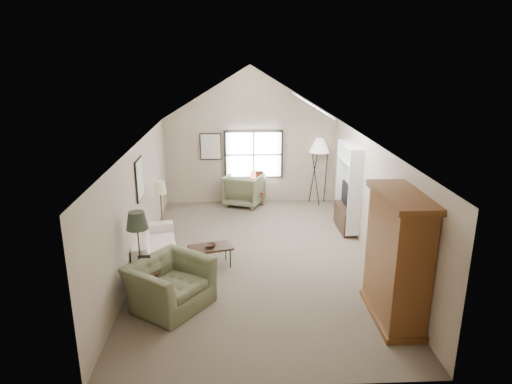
{
  "coord_description": "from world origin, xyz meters",
  "views": [
    {
      "loc": [
        -0.45,
        -9.09,
        4.32
      ],
      "look_at": [
        0.0,
        0.4,
        1.4
      ],
      "focal_mm": 32.0,
      "sensor_mm": 36.0,
      "label": 1
    }
  ],
  "objects_px": {
    "coffee_table": "(211,257)",
    "side_table": "(146,285)",
    "armoire": "(397,258)",
    "sofa": "(155,246)",
    "armchair_far": "(244,189)",
    "armchair_near": "(170,284)",
    "side_chair": "(257,189)"
  },
  "relations": [
    {
      "from": "armchair_far",
      "to": "side_table",
      "type": "distance_m",
      "value": 5.67
    },
    {
      "from": "armchair_far",
      "to": "side_chair",
      "type": "relative_size",
      "value": 1.05
    },
    {
      "from": "armoire",
      "to": "coffee_table",
      "type": "distance_m",
      "value": 3.87
    },
    {
      "from": "sofa",
      "to": "armchair_near",
      "type": "height_order",
      "value": "armchair_near"
    },
    {
      "from": "sofa",
      "to": "side_table",
      "type": "distance_m",
      "value": 1.6
    },
    {
      "from": "armchair_near",
      "to": "sofa",
      "type": "bearing_deg",
      "value": 54.06
    },
    {
      "from": "coffee_table",
      "to": "side_table",
      "type": "distance_m",
      "value": 1.71
    },
    {
      "from": "sofa",
      "to": "armchair_near",
      "type": "distance_m",
      "value": 1.91
    },
    {
      "from": "armoire",
      "to": "side_chair",
      "type": "relative_size",
      "value": 2.25
    },
    {
      "from": "armchair_near",
      "to": "armchair_far",
      "type": "relative_size",
      "value": 1.26
    },
    {
      "from": "armchair_near",
      "to": "side_chair",
      "type": "xyz_separation_m",
      "value": [
        1.8,
        5.56,
        0.07
      ]
    },
    {
      "from": "armoire",
      "to": "armchair_near",
      "type": "relative_size",
      "value": 1.7
    },
    {
      "from": "armoire",
      "to": "side_table",
      "type": "distance_m",
      "value": 4.41
    },
    {
      "from": "armoire",
      "to": "armchair_near",
      "type": "distance_m",
      "value": 3.9
    },
    {
      "from": "sofa",
      "to": "coffee_table",
      "type": "relative_size",
      "value": 2.69
    },
    {
      "from": "armchair_near",
      "to": "coffee_table",
      "type": "distance_m",
      "value": 1.66
    },
    {
      "from": "armoire",
      "to": "armchair_far",
      "type": "relative_size",
      "value": 2.14
    },
    {
      "from": "sofa",
      "to": "armoire",
      "type": "bearing_deg",
      "value": -129.6
    },
    {
      "from": "armchair_far",
      "to": "sofa",
      "type": "bearing_deg",
      "value": 83.94
    },
    {
      "from": "armchair_near",
      "to": "armchair_far",
      "type": "xyz_separation_m",
      "value": [
        1.44,
        5.56,
        0.05
      ]
    },
    {
      "from": "armoire",
      "to": "sofa",
      "type": "distance_m",
      "value": 5.02
    },
    {
      "from": "armchair_near",
      "to": "side_table",
      "type": "xyz_separation_m",
      "value": [
        -0.47,
        0.22,
        -0.12
      ]
    },
    {
      "from": "armchair_near",
      "to": "armoire",
      "type": "bearing_deg",
      "value": -61.33
    },
    {
      "from": "side_chair",
      "to": "side_table",
      "type": "bearing_deg",
      "value": -111.84
    },
    {
      "from": "armchair_near",
      "to": "side_table",
      "type": "distance_m",
      "value": 0.53
    },
    {
      "from": "sofa",
      "to": "armchair_far",
      "type": "distance_m",
      "value": 4.24
    },
    {
      "from": "armchair_near",
      "to": "side_table",
      "type": "height_order",
      "value": "armchair_near"
    },
    {
      "from": "coffee_table",
      "to": "side_table",
      "type": "bearing_deg",
      "value": -130.31
    },
    {
      "from": "armchair_near",
      "to": "side_table",
      "type": "bearing_deg",
      "value": 101.49
    },
    {
      "from": "sofa",
      "to": "armchair_far",
      "type": "relative_size",
      "value": 2.32
    },
    {
      "from": "sofa",
      "to": "side_chair",
      "type": "distance_m",
      "value": 4.43
    },
    {
      "from": "coffee_table",
      "to": "side_chair",
      "type": "bearing_deg",
      "value": 73.89
    }
  ]
}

